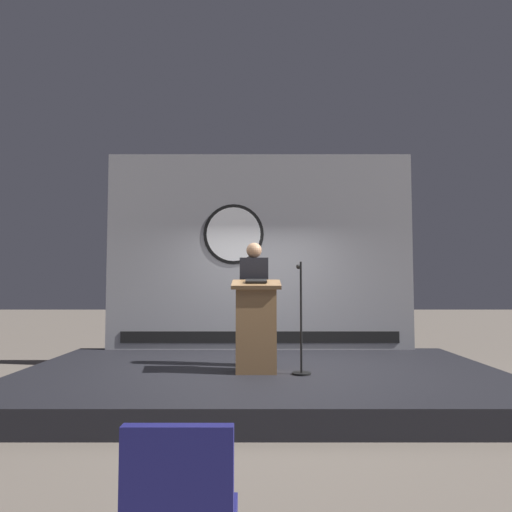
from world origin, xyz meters
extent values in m
plane|color=#6B6056|center=(0.00, 0.00, 0.00)|extent=(40.00, 40.00, 0.00)
cube|color=black|center=(0.00, 0.00, 0.15)|extent=(6.40, 4.00, 0.30)
cube|color=#9E9EA3|center=(0.00, 1.85, 2.03)|extent=(5.40, 0.10, 3.46)
cylinder|color=black|center=(-0.46, 1.80, 2.33)|extent=(1.07, 0.02, 1.07)
cylinder|color=white|center=(-0.46, 1.79, 2.33)|extent=(0.95, 0.02, 0.95)
cube|color=black|center=(0.00, 1.79, 0.52)|extent=(4.86, 0.02, 0.20)
cube|color=olive|center=(-0.06, -0.23, 0.85)|extent=(0.52, 0.40, 1.11)
cube|color=olive|center=(-0.06, -0.23, 1.44)|extent=(0.64, 0.50, 0.13)
cube|color=black|center=(-0.06, -0.25, 1.48)|extent=(0.28, 0.20, 0.06)
cylinder|color=black|center=(-0.10, 0.25, 0.72)|extent=(0.26, 0.26, 0.84)
cube|color=black|center=(-0.10, 0.25, 1.48)|extent=(0.40, 0.24, 0.67)
sphere|color=#997051|center=(-0.10, 0.25, 1.92)|extent=(0.22, 0.22, 0.22)
cylinder|color=black|center=(0.51, -0.38, 0.31)|extent=(0.24, 0.24, 0.02)
cylinder|color=black|center=(0.51, -0.38, 1.02)|extent=(0.03, 0.03, 1.43)
cylinder|color=black|center=(0.51, -0.23, 1.68)|extent=(0.02, 0.30, 0.02)
sphere|color=#262626|center=(0.51, -0.08, 1.68)|extent=(0.07, 0.07, 0.07)
cube|color=navy|center=(-0.37, -4.45, 0.67)|extent=(0.44, 0.06, 0.44)
camera|label=1|loc=(-0.07, -6.28, 1.44)|focal=32.27mm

